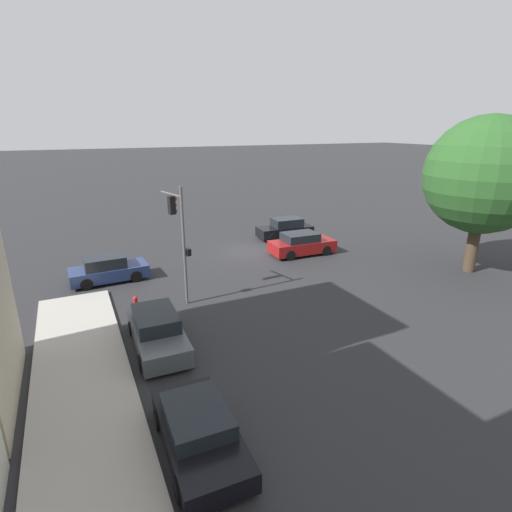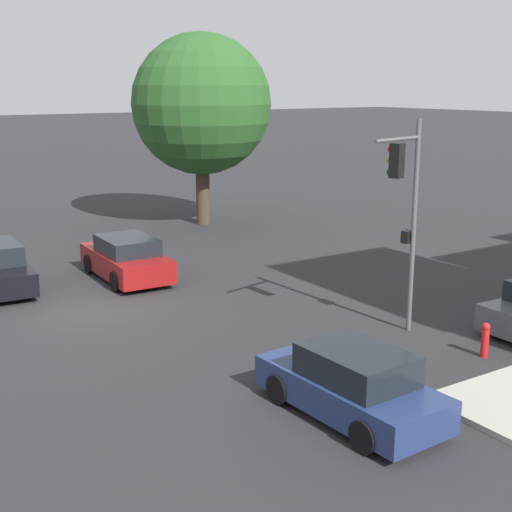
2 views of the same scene
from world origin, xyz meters
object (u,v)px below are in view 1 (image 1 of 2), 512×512
crossing_car_0 (302,244)px  crossing_car_1 (285,229)px  parked_car_0 (157,331)px  traffic_signal (179,228)px  parked_car_1 (199,431)px  street_tree (485,175)px  crossing_car_2 (108,270)px  fire_hydrant (136,305)px

crossing_car_0 → crossing_car_1: size_ratio=1.03×
crossing_car_1 → parked_car_0: size_ratio=0.95×
traffic_signal → parked_car_1: traffic_signal is taller
street_tree → crossing_car_1: (6.57, -11.67, -5.14)m
crossing_car_0 → crossing_car_2: size_ratio=1.05×
parked_car_1 → fire_hydrant: 9.41m
parked_car_0 → parked_car_1: 6.02m
crossing_car_2 → parked_car_0: 8.55m
traffic_signal → crossing_car_0: bearing=9.1°
parked_car_1 → crossing_car_2: bearing=-174.7°
crossing_car_2 → fire_hydrant: bearing=-84.5°
parked_car_0 → parked_car_1: bearing=0.3°
crossing_car_1 → street_tree: bearing=122.6°
traffic_signal → fire_hydrant: (2.49, 0.61, -3.38)m
crossing_car_0 → parked_car_0: crossing_car_0 is taller
crossing_car_1 → crossing_car_0: bearing=78.9°
crossing_car_0 → parked_car_1: (11.95, 14.10, -0.14)m
crossing_car_2 → parked_car_1: bearing=-89.0°
crossing_car_2 → parked_car_1: size_ratio=1.02×
crossing_car_1 → crossing_car_2: 14.47m
traffic_signal → parked_car_0: (2.17, 4.00, -3.17)m
street_tree → crossing_car_2: size_ratio=2.13×
crossing_car_1 → fire_hydrant: (13.22, 8.97, -0.27)m
fire_hydrant → parked_car_0: bearing=95.3°
crossing_car_1 → parked_car_0: (12.91, 12.35, -0.06)m
street_tree → traffic_signal: 17.74m
crossing_car_0 → parked_car_0: (11.82, 8.08, -0.05)m
street_tree → parked_car_0: street_tree is taller
crossing_car_1 → crossing_car_2: size_ratio=1.03×
parked_car_0 → parked_car_1: (0.14, 6.02, -0.09)m
crossing_car_1 → fire_hydrant: bearing=37.4°
crossing_car_0 → fire_hydrant: bearing=-156.7°
parked_car_0 → crossing_car_2: bearing=-171.5°
street_tree → crossing_car_1: street_tree is taller
street_tree → traffic_signal: bearing=-10.8°
street_tree → crossing_car_1: size_ratio=2.07×
street_tree → parked_car_1: street_tree is taller
parked_car_1 → crossing_car_0: bearing=141.4°
crossing_car_1 → parked_car_0: crossing_car_1 is taller
street_tree → crossing_car_0: (7.66, -7.39, -5.15)m
crossing_car_1 → fire_hydrant: 15.98m
crossing_car_2 → fire_hydrant: 5.16m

